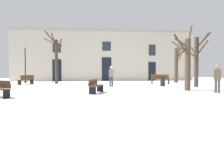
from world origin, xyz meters
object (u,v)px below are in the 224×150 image
object	(u,v)px
tree_near_facade	(177,63)
tree_left_of_center	(56,58)
tree_foreground	(197,59)
litter_bin	(163,82)
streetlamp	(25,59)
person_strolling	(217,77)
tree_center	(187,61)
person_near_bench	(111,75)
bench_near_lamp	(26,80)
bench_by_litter_bin	(160,79)
bench_near_center_tree	(96,86)

from	to	relation	value
tree_near_facade	tree_left_of_center	xyz separation A→B (m)	(-12.49, -0.31, 0.44)
tree_foreground	litter_bin	bearing A→B (deg)	156.29
streetlamp	person_strolling	distance (m)	18.10
tree_near_facade	tree_center	distance (m)	8.21
litter_bin	person_strolling	bearing A→B (deg)	-72.65
person_strolling	person_near_bench	xyz separation A→B (m)	(-6.07, 5.19, -0.03)
tree_near_facade	bench_near_lamp	bearing A→B (deg)	-176.39
tree_foreground	person_near_bench	size ratio (longest dim) A/B	2.61
bench_by_litter_bin	tree_left_of_center	bearing A→B (deg)	-176.01
tree_left_of_center	bench_near_lamp	distance (m)	3.46
person_near_bench	streetlamp	bearing A→B (deg)	-23.44
tree_near_facade	person_near_bench	distance (m)	8.71
bench_by_litter_bin	person_near_bench	bearing A→B (deg)	-140.26
tree_foreground	bench_near_lamp	xyz separation A→B (m)	(-14.60, 4.38, -1.80)
streetlamp	person_strolling	size ratio (longest dim) A/B	2.31
person_strolling	person_near_bench	world-z (taller)	person_strolling
tree_foreground	streetlamp	distance (m)	16.65
tree_center	streetlamp	distance (m)	16.09
tree_left_of_center	streetlamp	xyz separation A→B (m)	(-3.36, 1.56, -0.07)
tree_left_of_center	streetlamp	world-z (taller)	tree_left_of_center
litter_bin	person_near_bench	size ratio (longest dim) A/B	0.45
bench_by_litter_bin	person_near_bench	world-z (taller)	person_near_bench
bench_by_litter_bin	person_strolling	bearing A→B (deg)	-72.55
bench_near_center_tree	person_near_bench	bearing A→B (deg)	2.28
bench_near_center_tree	person_strolling	xyz separation A→B (m)	(7.50, -0.86, 0.53)
bench_near_center_tree	streetlamp	bearing A→B (deg)	55.59
tree_center	person_strolling	bearing A→B (deg)	-56.16
tree_foreground	person_near_bench	world-z (taller)	tree_foreground
streetlamp	bench_near_center_tree	distance (m)	12.30
tree_foreground	bench_near_lamp	world-z (taller)	tree_foreground
tree_left_of_center	bench_by_litter_bin	size ratio (longest dim) A/B	2.95
tree_left_of_center	bench_near_center_tree	xyz separation A→B (m)	(3.60, -8.37, -2.09)
tree_near_facade	person_strolling	bearing A→B (deg)	-98.31
tree_near_facade	litter_bin	distance (m)	5.50
tree_center	tree_left_of_center	bearing A→B (deg)	142.99
litter_bin	bench_near_lamp	xyz separation A→B (m)	(-12.12, 3.29, 0.05)
tree_left_of_center	tree_center	world-z (taller)	tree_left_of_center
tree_near_facade	streetlamp	bearing A→B (deg)	175.48
tree_near_facade	tree_foreground	distance (m)	5.37
streetlamp	bench_near_center_tree	xyz separation A→B (m)	(6.96, -9.93, -2.02)
tree_near_facade	tree_left_of_center	world-z (taller)	tree_left_of_center
person_strolling	bench_near_lamp	bearing A→B (deg)	6.56
tree_left_of_center	person_strolling	bearing A→B (deg)	-39.74
streetlamp	bench_by_litter_bin	size ratio (longest dim) A/B	2.25
tree_foreground	bench_near_center_tree	world-z (taller)	tree_foreground
tree_near_facade	tree_foreground	bearing A→B (deg)	-96.08
person_strolling	person_near_bench	size ratio (longest dim) A/B	1.03
bench_near_center_tree	bench_by_litter_bin	bearing A→B (deg)	-21.88
tree_foreground	person_near_bench	distance (m)	7.08
tree_center	person_near_bench	size ratio (longest dim) A/B	2.72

